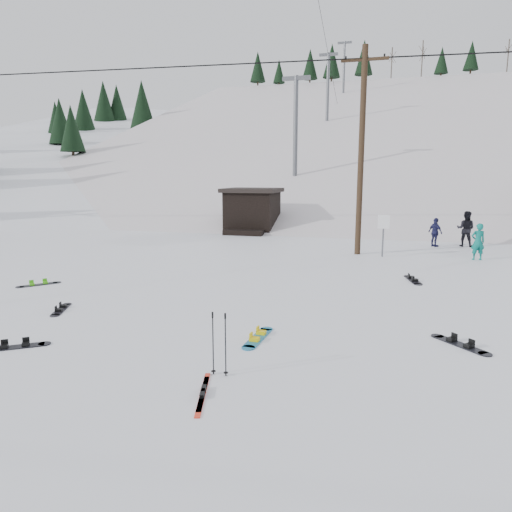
# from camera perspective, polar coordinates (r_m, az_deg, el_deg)

# --- Properties ---
(ground) EXTENTS (200.00, 200.00, 0.00)m
(ground) POSITION_cam_1_polar(r_m,az_deg,el_deg) (8.44, -7.48, -14.85)
(ground) COLOR white
(ground) RESTS_ON ground
(ski_slope) EXTENTS (60.00, 85.24, 65.97)m
(ski_slope) POSITION_cam_1_polar(r_m,az_deg,el_deg) (64.01, 12.43, -4.26)
(ski_slope) COLOR silver
(ski_slope) RESTS_ON ground
(ridge_left) EXTENTS (47.54, 95.03, 58.38)m
(ridge_left) POSITION_cam_1_polar(r_m,az_deg,el_deg) (69.02, -19.32, -2.70)
(ridge_left) COLOR white
(ridge_left) RESTS_ON ground
(treeline_left) EXTENTS (20.00, 64.00, 10.00)m
(treeline_left) POSITION_cam_1_polar(r_m,az_deg,el_deg) (59.97, -22.72, 5.88)
(treeline_left) COLOR black
(treeline_left) RESTS_ON ground
(treeline_crest) EXTENTS (50.00, 6.00, 10.00)m
(treeline_crest) POSITION_cam_1_polar(r_m,az_deg,el_deg) (93.14, 13.84, 7.57)
(treeline_crest) COLOR black
(treeline_crest) RESTS_ON ski_slope
(utility_pole) EXTENTS (2.00, 0.26, 9.00)m
(utility_pole) POSITION_cam_1_polar(r_m,az_deg,el_deg) (21.08, 13.03, 12.89)
(utility_pole) COLOR #3A2819
(utility_pole) RESTS_ON ground
(trail_sign) EXTENTS (0.50, 0.09, 1.85)m
(trail_sign) POSITION_cam_1_polar(r_m,az_deg,el_deg) (20.72, 15.65, 3.39)
(trail_sign) COLOR #595B60
(trail_sign) RESTS_ON ground
(lift_hut) EXTENTS (3.40, 4.10, 2.75)m
(lift_hut) POSITION_cam_1_polar(r_m,az_deg,el_deg) (29.18, -0.48, 5.76)
(lift_hut) COLOR black
(lift_hut) RESTS_ON ground
(lift_tower_near) EXTENTS (2.20, 0.36, 8.00)m
(lift_tower_near) POSITION_cam_1_polar(r_m,az_deg,el_deg) (37.93, 4.98, 16.54)
(lift_tower_near) COLOR #595B60
(lift_tower_near) RESTS_ON ski_slope
(lift_tower_mid) EXTENTS (2.20, 0.36, 8.00)m
(lift_tower_mid) POSITION_cam_1_polar(r_m,az_deg,el_deg) (58.46, 8.98, 20.58)
(lift_tower_mid) COLOR #595B60
(lift_tower_mid) RESTS_ON ski_slope
(lift_tower_far) EXTENTS (2.20, 0.36, 8.00)m
(lift_tower_far) POSITION_cam_1_polar(r_m,az_deg,el_deg) (79.26, 10.96, 22.48)
(lift_tower_far) COLOR #595B60
(lift_tower_far) RESTS_ON ski_slope
(hero_snowboard) EXTENTS (0.36, 1.52, 0.11)m
(hero_snowboard) POSITION_cam_1_polar(r_m,az_deg,el_deg) (10.19, 0.24, -10.12)
(hero_snowboard) COLOR teal
(hero_snowboard) RESTS_ON ground
(hero_skis) EXTENTS (0.49, 1.50, 0.08)m
(hero_skis) POSITION_cam_1_polar(r_m,az_deg,el_deg) (7.85, -6.65, -16.62)
(hero_skis) COLOR red
(hero_skis) RESTS_ON ground
(ski_poles) EXTENTS (0.32, 0.08, 1.17)m
(ski_poles) POSITION_cam_1_polar(r_m,az_deg,el_deg) (8.27, -4.62, -10.83)
(ski_poles) COLOR black
(ski_poles) RESTS_ON ground
(board_scatter_a) EXTENTS (1.17, 0.90, 0.10)m
(board_scatter_a) POSITION_cam_1_polar(r_m,az_deg,el_deg) (10.91, -27.88, -9.97)
(board_scatter_a) COLOR black
(board_scatter_a) RESTS_ON ground
(board_scatter_b) EXTENTS (0.63, 1.21, 0.09)m
(board_scatter_b) POSITION_cam_1_polar(r_m,az_deg,el_deg) (13.30, -23.19, -6.13)
(board_scatter_b) COLOR black
(board_scatter_b) RESTS_ON ground
(board_scatter_c) EXTENTS (0.98, 1.11, 0.10)m
(board_scatter_c) POSITION_cam_1_polar(r_m,az_deg,el_deg) (16.57, -25.52, -3.21)
(board_scatter_c) COLOR black
(board_scatter_c) RESTS_ON ground
(board_scatter_d) EXTENTS (1.08, 1.12, 0.10)m
(board_scatter_d) POSITION_cam_1_polar(r_m,az_deg,el_deg) (10.72, 24.15, -10.01)
(board_scatter_d) COLOR black
(board_scatter_d) RESTS_ON ground
(board_scatter_f) EXTENTS (0.55, 1.48, 0.11)m
(board_scatter_f) POSITION_cam_1_polar(r_m,az_deg,el_deg) (16.50, 19.02, -2.81)
(board_scatter_f) COLOR black
(board_scatter_f) RESTS_ON ground
(skier_teal) EXTENTS (0.63, 0.48, 1.56)m
(skier_teal) POSITION_cam_1_polar(r_m,az_deg,el_deg) (21.43, 26.00, 1.62)
(skier_teal) COLOR #0B6E63
(skier_teal) RESTS_ON ground
(skier_dark) EXTENTS (1.03, 0.91, 1.78)m
(skier_dark) POSITION_cam_1_polar(r_m,az_deg,el_deg) (25.28, 24.74, 3.10)
(skier_dark) COLOR black
(skier_dark) RESTS_ON ground
(skier_navy) EXTENTS (0.81, 0.88, 1.45)m
(skier_navy) POSITION_cam_1_polar(r_m,az_deg,el_deg) (24.60, 21.50, 2.77)
(skier_navy) COLOR #1B1B43
(skier_navy) RESTS_ON ground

